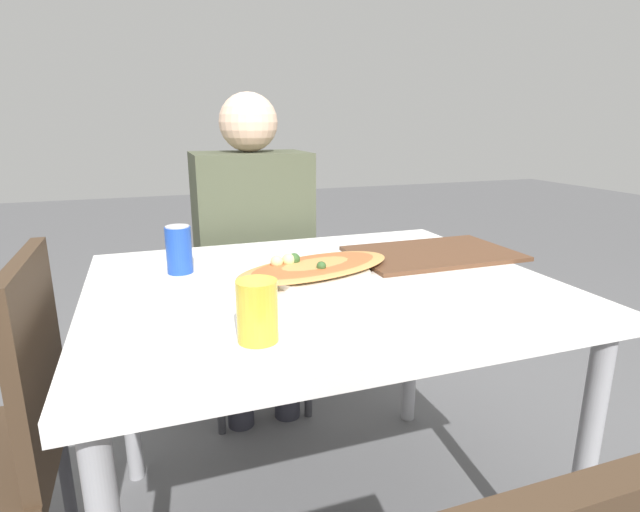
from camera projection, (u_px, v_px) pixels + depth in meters
dining_table at (321, 309)px, 1.26m from camera, size 1.11×0.90×0.74m
chair_far_seated at (249, 281)px, 2.01m from camera, size 0.40×0.40×0.88m
person_seated at (253, 233)px, 1.85m from camera, size 0.41×0.30×1.23m
pizza_main at (316, 268)px, 1.28m from camera, size 0.48×0.32×0.06m
soda_can at (179, 250)px, 1.29m from camera, size 0.07×0.07×0.12m
drink_glass at (257, 311)px, 0.89m from camera, size 0.07×0.07×0.11m
serving_tray at (433, 253)px, 1.48m from camera, size 0.47×0.31×0.01m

